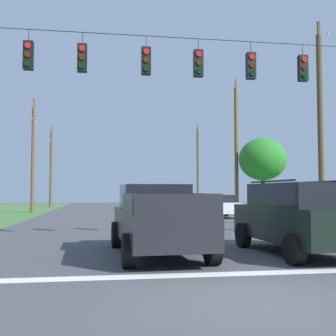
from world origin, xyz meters
TOP-DOWN VIEW (x-y plane):
  - ground_plane at (0.00, 0.00)m, footprint 120.00×120.00m
  - stop_bar_stripe at (0.00, 2.08)m, footprint 13.28×0.45m
  - lane_dash_0 at (0.00, 8.08)m, footprint 2.50×0.15m
  - lane_dash_1 at (0.00, 15.45)m, footprint 2.50×0.15m
  - lane_dash_2 at (0.00, 21.74)m, footprint 2.50×0.15m
  - overhead_signal_span at (-0.03, 7.51)m, footprint 16.59×0.31m
  - pickup_truck at (-0.83, 5.02)m, footprint 2.49×5.49m
  - suv_black at (3.08, 4.50)m, footprint 2.40×4.89m
  - distant_car_crossing_white at (5.45, 21.09)m, footprint 2.03×4.30m
  - utility_pole_mid_right at (8.46, 12.95)m, footprint 0.29×1.87m
  - utility_pole_far_right at (8.76, 27.51)m, footprint 0.32×1.98m
  - utility_pole_near_left at (8.64, 41.81)m, footprint 0.31×1.83m
  - utility_pole_distant_right at (-8.05, 28.31)m, footprint 0.27×1.72m
  - utility_pole_distant_left at (-8.38, 42.50)m, footprint 0.30×1.60m
  - tree_roadside_right at (10.54, 26.10)m, footprint 3.90×3.90m

SIDE VIEW (x-z plane):
  - ground_plane at x=0.00m, z-range 0.00..0.00m
  - stop_bar_stripe at x=0.00m, z-range 0.00..0.01m
  - lane_dash_0 at x=0.00m, z-range 0.00..0.01m
  - lane_dash_1 at x=0.00m, z-range 0.00..0.01m
  - lane_dash_2 at x=0.00m, z-range 0.00..0.01m
  - distant_car_crossing_white at x=5.45m, z-range 0.03..1.55m
  - pickup_truck at x=-0.83m, z-range -0.01..1.94m
  - suv_black at x=3.08m, z-range 0.03..2.09m
  - tree_roadside_right at x=10.54m, z-range 1.31..7.46m
  - overhead_signal_span at x=-0.03m, z-range 0.61..8.33m
  - utility_pole_distant_left at x=-8.38m, z-range -0.02..9.23m
  - utility_pole_distant_right at x=-8.05m, z-range 0.02..9.35m
  - utility_pole_near_left at x=8.64m, z-range -0.10..9.77m
  - utility_pole_mid_right at x=8.46m, z-range -0.18..10.27m
  - utility_pole_far_right at x=8.76m, z-range -0.24..11.18m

